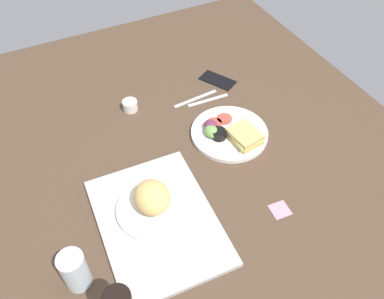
% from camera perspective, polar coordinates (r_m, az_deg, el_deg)
% --- Properties ---
extents(ground_plane, '(1.90, 1.50, 0.03)m').
position_cam_1_polar(ground_plane, '(1.36, 1.50, -1.70)').
color(ground_plane, '#4C3828').
extents(serving_tray, '(0.46, 0.35, 0.02)m').
position_cam_1_polar(serving_tray, '(1.20, -4.99, -10.23)').
color(serving_tray, '#B2B2AD').
rests_on(serving_tray, ground_plane).
extents(bread_plate_near, '(0.21, 0.21, 0.10)m').
position_cam_1_polar(bread_plate_near, '(1.18, -5.75, -7.45)').
color(bread_plate_near, white).
rests_on(bread_plate_near, serving_tray).
extents(plate_with_salad, '(0.28, 0.28, 0.05)m').
position_cam_1_polar(plate_with_salad, '(1.42, 5.40, 2.41)').
color(plate_with_salad, white).
rests_on(plate_with_salad, ground_plane).
extents(drinking_glass, '(0.07, 0.07, 0.13)m').
position_cam_1_polar(drinking_glass, '(1.10, -16.47, -16.33)').
color(drinking_glass, silver).
rests_on(drinking_glass, ground_plane).
extents(espresso_cup, '(0.06, 0.06, 0.04)m').
position_cam_1_polar(espresso_cup, '(1.53, -8.87, 6.27)').
color(espresso_cup, silver).
rests_on(espresso_cup, ground_plane).
extents(fork, '(0.02, 0.17, 0.01)m').
position_cam_1_polar(fork, '(1.57, 2.32, 7.11)').
color(fork, '#B7B7BC').
rests_on(fork, ground_plane).
extents(knife, '(0.03, 0.19, 0.01)m').
position_cam_1_polar(knife, '(1.57, 0.51, 7.33)').
color(knife, '#B7B7BC').
rests_on(knife, ground_plane).
extents(cell_phone, '(0.16, 0.13, 0.01)m').
position_cam_1_polar(cell_phone, '(1.66, 3.69, 9.94)').
color(cell_phone, black).
rests_on(cell_phone, ground_plane).
extents(sticky_note, '(0.06, 0.06, 0.00)m').
position_cam_1_polar(sticky_note, '(1.25, 12.53, -8.44)').
color(sticky_note, pink).
rests_on(sticky_note, ground_plane).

